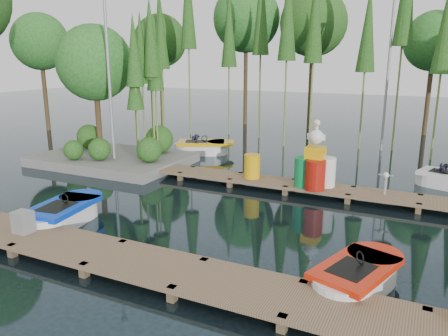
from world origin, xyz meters
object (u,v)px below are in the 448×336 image
at_px(boat_yellow_far, 202,147).
at_px(yellow_barrel, 252,166).
at_px(island, 107,88).
at_px(utility_cabinet, 23,222).
at_px(boat_blue, 64,214).
at_px(boat_red, 357,278).
at_px(drum_cluster, 315,168).

relative_size(boat_yellow_far, yellow_barrel, 3.67).
height_order(island, utility_cabinet, island).
height_order(boat_blue, boat_yellow_far, boat_yellow_far).
height_order(boat_red, yellow_barrel, yellow_barrel).
bearing_deg(drum_cluster, boat_yellow_far, 147.42).
xyz_separation_m(boat_blue, yellow_barrel, (3.29, 5.55, 0.46)).
bearing_deg(boat_red, boat_blue, -162.78).
xyz_separation_m(island, utility_cabinet, (3.82, -7.79, -2.62)).
relative_size(boat_yellow_far, utility_cabinet, 5.77).
xyz_separation_m(boat_yellow_far, drum_cluster, (6.42, -4.10, 0.65)).
bearing_deg(drum_cluster, boat_red, -67.58).
bearing_deg(yellow_barrel, drum_cluster, -4.01).
distance_m(boat_red, drum_cluster, 6.01).
bearing_deg(island, boat_red, -29.41).
bearing_deg(boat_yellow_far, boat_blue, -89.83).
bearing_deg(boat_blue, island, 111.83).
height_order(island, drum_cluster, island).
bearing_deg(island, boat_blue, -60.21).
distance_m(utility_cabinet, yellow_barrel, 7.66).
bearing_deg(yellow_barrel, island, 173.48).
bearing_deg(boat_red, drum_cluster, 130.52).
distance_m(island, boat_blue, 7.87).
height_order(boat_red, boat_yellow_far, boat_yellow_far).
xyz_separation_m(island, yellow_barrel, (6.92, -0.79, -2.46)).
relative_size(boat_blue, yellow_barrel, 3.34).
relative_size(island, yellow_barrel, 8.04).
bearing_deg(boat_red, boat_yellow_far, 150.21).
relative_size(utility_cabinet, yellow_barrel, 0.64).
bearing_deg(utility_cabinet, boat_red, 9.84).
bearing_deg(boat_blue, boat_red, -8.83).
height_order(boat_blue, utility_cabinet, utility_cabinet).
bearing_deg(boat_blue, yellow_barrel, 51.41).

